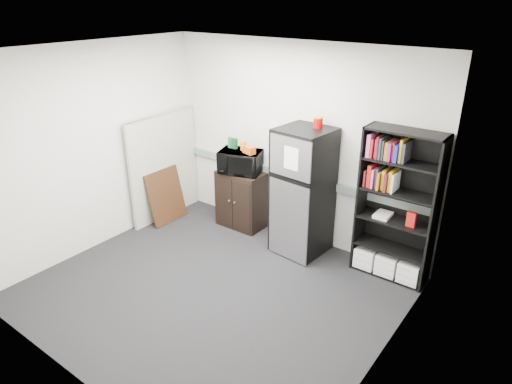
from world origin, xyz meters
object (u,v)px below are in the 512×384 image
Objects in this scene: cubicle_partition at (164,166)px; cabinet at (242,199)px; microwave at (240,162)px; refrigerator at (302,192)px; bookshelf at (397,208)px.

cubicle_partition reaches higher than cabinet.
cubicle_partition is 1.89× the size of cabinet.
refrigerator is (1.07, -0.06, -0.17)m from microwave.
refrigerator is at bearing 8.70° from cubicle_partition.
cabinet is at bearing -178.38° from bookshelf.
refrigerator reaches higher than microwave.
cubicle_partition is 1.24m from microwave.
bookshelf reaches higher than cubicle_partition.
bookshelf is 2.16× the size of cabinet.
cabinet is 1.46× the size of microwave.
microwave is at bearing 19.32° from cubicle_partition.
refrigerator is at bearing -4.27° from cabinet.
cubicle_partition is at bearing -171.94° from bookshelf.
bookshelf is 3.16× the size of microwave.
cubicle_partition is at bearing -179.28° from microwave.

